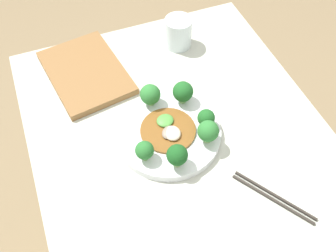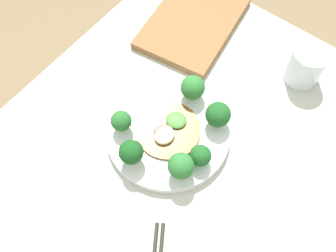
{
  "view_description": "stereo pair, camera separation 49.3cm",
  "coord_description": "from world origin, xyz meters",
  "px_view_note": "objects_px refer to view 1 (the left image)",
  "views": [
    {
      "loc": [
        -0.49,
        0.23,
        1.57
      ],
      "look_at": [
        0.04,
        0.03,
        0.81
      ],
      "focal_mm": 42.0,
      "sensor_mm": 36.0,
      "label": 1
    },
    {
      "loc": [
        -0.25,
        -0.2,
        1.52
      ],
      "look_at": [
        0.04,
        0.03,
        0.81
      ],
      "focal_mm": 42.0,
      "sensor_mm": 36.0,
      "label": 2
    }
  ],
  "objects_px": {
    "stirfry_center": "(168,130)",
    "broccoli_south": "(206,118)",
    "broccoli_west": "(177,155)",
    "broccoli_southwest": "(208,131)",
    "drinking_glass": "(178,32)",
    "broccoli_southeast": "(183,92)",
    "broccoli_east": "(150,95)",
    "broccoli_northwest": "(145,151)",
    "chopsticks": "(274,197)",
    "cutting_board": "(86,72)",
    "plate": "(168,133)"
  },
  "relations": [
    {
      "from": "broccoli_west",
      "to": "cutting_board",
      "type": "distance_m",
      "value": 0.4
    },
    {
      "from": "chopsticks",
      "to": "broccoli_southwest",
      "type": "bearing_deg",
      "value": 23.96
    },
    {
      "from": "stirfry_center",
      "to": "plate",
      "type": "bearing_deg",
      "value": 33.99
    },
    {
      "from": "plate",
      "to": "broccoli_east",
      "type": "height_order",
      "value": "broccoli_east"
    },
    {
      "from": "broccoli_south",
      "to": "broccoli_northwest",
      "type": "relative_size",
      "value": 0.93
    },
    {
      "from": "chopsticks",
      "to": "broccoli_south",
      "type": "bearing_deg",
      "value": 16.27
    },
    {
      "from": "broccoli_southeast",
      "to": "broccoli_west",
      "type": "height_order",
      "value": "broccoli_west"
    },
    {
      "from": "broccoli_east",
      "to": "plate",
      "type": "bearing_deg",
      "value": -174.22
    },
    {
      "from": "stirfry_center",
      "to": "cutting_board",
      "type": "relative_size",
      "value": 0.46
    },
    {
      "from": "stirfry_center",
      "to": "broccoli_south",
      "type": "bearing_deg",
      "value": -99.72
    },
    {
      "from": "broccoli_northwest",
      "to": "drinking_glass",
      "type": "distance_m",
      "value": 0.43
    },
    {
      "from": "drinking_glass",
      "to": "cutting_board",
      "type": "distance_m",
      "value": 0.29
    },
    {
      "from": "broccoli_southeast",
      "to": "stirfry_center",
      "type": "height_order",
      "value": "broccoli_southeast"
    },
    {
      "from": "cutting_board",
      "to": "plate",
      "type": "bearing_deg",
      "value": -153.66
    },
    {
      "from": "broccoli_southwest",
      "to": "cutting_board",
      "type": "relative_size",
      "value": 0.21
    },
    {
      "from": "plate",
      "to": "broccoli_south",
      "type": "height_order",
      "value": "broccoli_south"
    },
    {
      "from": "broccoli_northwest",
      "to": "stirfry_center",
      "type": "height_order",
      "value": "broccoli_northwest"
    },
    {
      "from": "drinking_glass",
      "to": "cutting_board",
      "type": "height_order",
      "value": "drinking_glass"
    },
    {
      "from": "broccoli_southwest",
      "to": "stirfry_center",
      "type": "xyz_separation_m",
      "value": [
        0.06,
        0.08,
        -0.03
      ]
    },
    {
      "from": "broccoli_west",
      "to": "broccoli_south",
      "type": "xyz_separation_m",
      "value": [
        0.08,
        -0.11,
        -0.01
      ]
    },
    {
      "from": "broccoli_south",
      "to": "broccoli_southwest",
      "type": "xyz_separation_m",
      "value": [
        -0.04,
        0.02,
        0.01
      ]
    },
    {
      "from": "broccoli_east",
      "to": "stirfry_center",
      "type": "distance_m",
      "value": 0.1
    },
    {
      "from": "broccoli_east",
      "to": "stirfry_center",
      "type": "xyz_separation_m",
      "value": [
        -0.1,
        -0.01,
        -0.03
      ]
    },
    {
      "from": "broccoli_southeast",
      "to": "broccoli_southwest",
      "type": "xyz_separation_m",
      "value": [
        -0.14,
        -0.01,
        0.0
      ]
    },
    {
      "from": "broccoli_northwest",
      "to": "broccoli_southwest",
      "type": "bearing_deg",
      "value": -92.16
    },
    {
      "from": "broccoli_southeast",
      "to": "cutting_board",
      "type": "height_order",
      "value": "broccoli_southeast"
    },
    {
      "from": "broccoli_southeast",
      "to": "chopsticks",
      "type": "xyz_separation_m",
      "value": [
        -0.32,
        -0.09,
        -0.05
      ]
    },
    {
      "from": "broccoli_southeast",
      "to": "broccoli_west",
      "type": "bearing_deg",
      "value": 153.75
    },
    {
      "from": "plate",
      "to": "broccoli_west",
      "type": "distance_m",
      "value": 0.11
    },
    {
      "from": "broccoli_south",
      "to": "chopsticks",
      "type": "distance_m",
      "value": 0.24
    },
    {
      "from": "stirfry_center",
      "to": "drinking_glass",
      "type": "xyz_separation_m",
      "value": [
        0.31,
        -0.15,
        0.02
      ]
    },
    {
      "from": "broccoli_west",
      "to": "chopsticks",
      "type": "xyz_separation_m",
      "value": [
        -0.15,
        -0.17,
        -0.06
      ]
    },
    {
      "from": "broccoli_east",
      "to": "cutting_board",
      "type": "relative_size",
      "value": 0.2
    },
    {
      "from": "broccoli_south",
      "to": "broccoli_southwest",
      "type": "distance_m",
      "value": 0.05
    },
    {
      "from": "broccoli_west",
      "to": "stirfry_center",
      "type": "height_order",
      "value": "broccoli_west"
    },
    {
      "from": "drinking_glass",
      "to": "cutting_board",
      "type": "bearing_deg",
      "value": 95.14
    },
    {
      "from": "cutting_board",
      "to": "broccoli_southwest",
      "type": "bearing_deg",
      "value": -147.57
    },
    {
      "from": "broccoli_southeast",
      "to": "broccoli_south",
      "type": "relative_size",
      "value": 1.24
    },
    {
      "from": "broccoli_east",
      "to": "broccoli_southeast",
      "type": "bearing_deg",
      "value": -105.88
    },
    {
      "from": "broccoli_northwest",
      "to": "stirfry_center",
      "type": "xyz_separation_m",
      "value": [
        0.05,
        -0.08,
        -0.03
      ]
    },
    {
      "from": "broccoli_southeast",
      "to": "drinking_glass",
      "type": "xyz_separation_m",
      "value": [
        0.23,
        -0.08,
        -0.01
      ]
    },
    {
      "from": "plate",
      "to": "broccoli_southwest",
      "type": "xyz_separation_m",
      "value": [
        -0.06,
        -0.08,
        0.05
      ]
    },
    {
      "from": "broccoli_east",
      "to": "broccoli_northwest",
      "type": "bearing_deg",
      "value": 156.0
    },
    {
      "from": "plate",
      "to": "broccoli_southwest",
      "type": "distance_m",
      "value": 0.11
    },
    {
      "from": "broccoli_west",
      "to": "broccoli_northwest",
      "type": "height_order",
      "value": "broccoli_west"
    },
    {
      "from": "broccoli_west",
      "to": "broccoli_southwest",
      "type": "xyz_separation_m",
      "value": [
        0.04,
        -0.09,
        -0.0
      ]
    },
    {
      "from": "broccoli_southeast",
      "to": "cutting_board",
      "type": "xyz_separation_m",
      "value": [
        0.2,
        0.21,
        -0.05
      ]
    },
    {
      "from": "plate",
      "to": "broccoli_southeast",
      "type": "xyz_separation_m",
      "value": [
        0.08,
        -0.07,
        0.05
      ]
    },
    {
      "from": "stirfry_center",
      "to": "cutting_board",
      "type": "bearing_deg",
      "value": 26.37
    },
    {
      "from": "stirfry_center",
      "to": "drinking_glass",
      "type": "bearing_deg",
      "value": -26.02
    }
  ]
}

